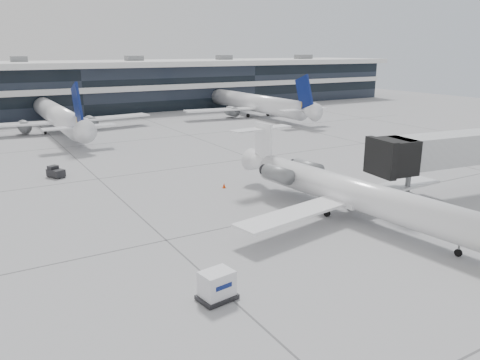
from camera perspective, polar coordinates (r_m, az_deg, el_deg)
ground at (r=40.07m, az=4.45°, el=-4.50°), size 220.00×220.00×0.00m
terminal at (r=115.17m, az=-19.83°, el=10.34°), size 170.00×22.00×10.00m
bg_jet_center at (r=87.94m, az=-21.21°, el=5.55°), size 32.00×40.00×9.60m
bg_jet_right at (r=102.11m, az=1.60°, el=7.86°), size 32.00×40.00×9.60m
regional_jet at (r=40.36m, az=13.19°, el=-1.35°), size 22.94×28.65×6.61m
jet_bridge at (r=50.18m, az=26.13°, el=3.54°), size 19.83×6.15×6.36m
cargo_uld at (r=27.13m, az=-2.84°, el=-12.77°), size 2.28×1.82×1.71m
traffic_cone at (r=48.16m, az=-1.96°, el=-0.68°), size 0.44×0.44×0.53m
far_tug at (r=56.06m, az=-21.58°, el=0.89°), size 1.89×2.29×1.26m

